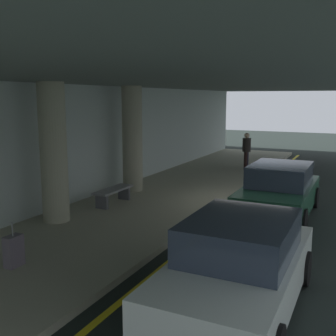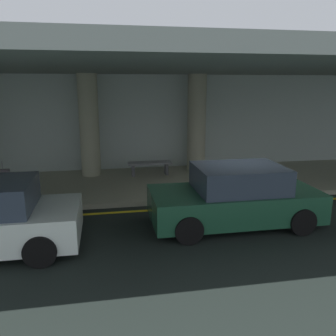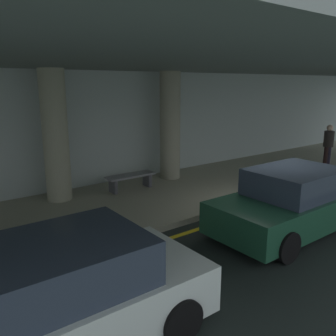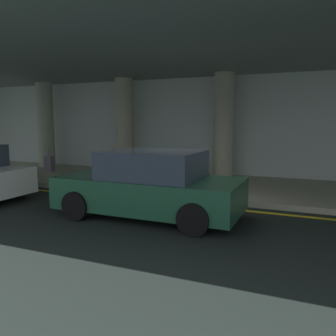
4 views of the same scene
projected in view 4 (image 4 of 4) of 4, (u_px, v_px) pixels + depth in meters
name	position (u px, v px, depth m)	size (l,w,h in m)	color
ground_plane	(177.00, 211.00, 8.37)	(60.00, 60.00, 0.00)	black
sidewalk	(213.00, 186.00, 11.18)	(26.00, 4.20, 0.15)	gray
lane_stripe_yellow	(186.00, 205.00, 8.93)	(26.00, 0.14, 0.01)	yellow
support_column_left_mid	(46.00, 125.00, 15.23)	(0.70, 0.70, 3.65)	gray
support_column_center	(125.00, 126.00, 13.67)	(0.70, 0.70, 3.65)	gray
support_column_right_mid	(224.00, 126.00, 12.11)	(0.70, 0.70, 3.65)	gray
ceiling_overhang	(210.00, 60.00, 10.20)	(28.00, 13.20, 0.30)	slate
terminal_back_wall	(230.00, 128.00, 12.98)	(26.00, 0.30, 3.80)	#AAB8B1
car_dark_green	(150.00, 186.00, 7.73)	(4.10, 1.92, 1.50)	#1B4730
suitcase_upright_primary	(49.00, 164.00, 13.75)	(0.36, 0.22, 0.90)	#5C535E
bench_metal	(170.00, 166.00, 12.66)	(1.60, 0.50, 0.48)	slate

